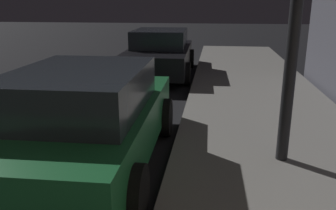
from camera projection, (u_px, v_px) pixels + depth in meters
The scene contains 2 objects.
car_green at pixel (86, 118), 4.79m from camera, with size 2.14×4.16×1.43m.
car_black at pixel (160, 53), 11.05m from camera, with size 2.16×4.55×1.43m.
Camera 1 is at (4.58, 0.27, 2.25)m, focal length 37.24 mm.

